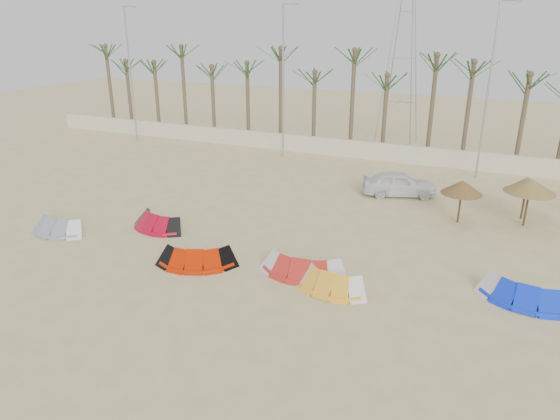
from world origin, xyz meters
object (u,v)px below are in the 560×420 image
at_px(kite_red_mid, 201,254).
at_px(kite_orange, 332,278).
at_px(kite_red_left, 160,220).
at_px(parasol_left, 462,187).
at_px(kite_red_right, 305,263).
at_px(parasol_right, 527,184).
at_px(kite_grey, 60,223).
at_px(car, 399,184).
at_px(kite_blue, 528,289).
at_px(parasol_mid, 530,186).

bearing_deg(kite_red_mid, kite_orange, 2.53).
relative_size(kite_red_left, parasol_left, 1.41).
distance_m(kite_red_right, parasol_right, 13.21).
distance_m(kite_grey, kite_red_right, 12.68).
bearing_deg(car, kite_blue, -164.79).
xyz_separation_m(kite_red_mid, kite_blue, (12.73, 2.38, 0.00)).
relative_size(kite_grey, kite_blue, 0.89).
height_order(kite_red_mid, parasol_right, parasol_right).
xyz_separation_m(kite_red_left, kite_red_mid, (4.00, -2.54, 0.00)).
xyz_separation_m(kite_blue, parasol_right, (-0.13, 8.92, 1.50)).
distance_m(kite_red_left, car, 14.00).
bearing_deg(kite_red_left, car, 44.93).
bearing_deg(parasol_right, parasol_left, -147.61).
distance_m(parasol_mid, car, 7.25).
xyz_separation_m(kite_orange, car, (0.11, 12.17, 0.31)).
bearing_deg(parasol_left, car, 140.65).
relative_size(kite_red_right, kite_blue, 1.01).
relative_size(kite_grey, car, 0.74).
bearing_deg(kite_red_mid, kite_red_left, 147.53).
xyz_separation_m(kite_orange, parasol_left, (3.80, 9.15, 1.48)).
xyz_separation_m(kite_orange, parasol_mid, (6.90, 10.03, 1.70)).
bearing_deg(kite_blue, kite_grey, -174.05).
distance_m(kite_red_right, car, 11.48).
height_order(parasol_left, car, parasol_left).
xyz_separation_m(kite_red_mid, parasol_mid, (12.70, 10.29, 1.70)).
relative_size(kite_red_left, parasol_right, 1.40).
height_order(kite_orange, kite_blue, same).
distance_m(kite_red_left, kite_red_mid, 4.74).
xyz_separation_m(kite_grey, kite_red_right, (12.65, 0.86, 0.00)).
bearing_deg(kite_red_right, kite_orange, -29.72).
bearing_deg(kite_red_right, kite_grey, -176.10).
bearing_deg(kite_blue, parasol_left, 114.02).
distance_m(parasol_left, car, 4.91).
distance_m(kite_grey, kite_orange, 14.04).
height_order(kite_grey, kite_red_mid, same).
xyz_separation_m(kite_red_mid, parasol_left, (9.60, 9.40, 1.48)).
relative_size(kite_grey, kite_orange, 1.02).
distance_m(kite_grey, kite_red_mid, 8.25).
relative_size(kite_red_left, kite_red_mid, 0.87).
bearing_deg(kite_blue, kite_orange, -162.99).
bearing_deg(parasol_left, kite_red_left, -153.23).
bearing_deg(parasol_right, kite_red_mid, -138.09).
xyz_separation_m(parasol_right, car, (-6.68, 1.12, -1.19)).
bearing_deg(kite_orange, parasol_left, 67.43).
bearing_deg(kite_grey, parasol_mid, 25.73).
bearing_deg(kite_grey, parasol_right, 28.06).
bearing_deg(parasol_right, kite_red_right, -128.64).
bearing_deg(kite_grey, car, 40.83).
relative_size(kite_red_right, car, 0.84).
bearing_deg(parasol_right, kite_grey, -151.94).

